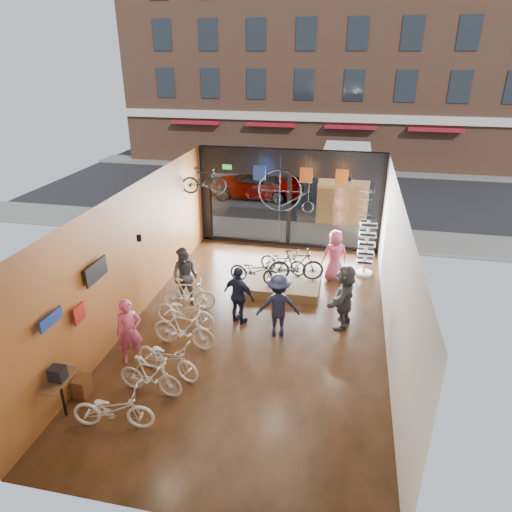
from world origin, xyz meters
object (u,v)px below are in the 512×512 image
(customer_0, at_px, (129,331))
(floor_bike_4, at_px, (185,312))
(floor_bike_2, at_px, (167,358))
(penny_farthing, at_px, (289,193))
(street_car, at_px, (256,182))
(floor_bike_1, at_px, (150,376))
(floor_bike_3, at_px, (184,329))
(display_bike_mid, at_px, (296,265))
(floor_bike_5, at_px, (188,294))
(display_platform, at_px, (283,284))
(hung_bike, at_px, (204,181))
(customer_4, at_px, (335,255))
(floor_bike_0, at_px, (113,409))
(box_truck, at_px, (344,182))
(sunglasses_rack, at_px, (366,249))
(customer_2, at_px, (239,296))
(display_bike_left, at_px, (255,271))
(customer_1, at_px, (185,276))
(customer_3, at_px, (278,305))
(customer_5, at_px, (344,296))
(display_bike_right, at_px, (283,261))

(customer_0, bearing_deg, floor_bike_4, 36.27)
(floor_bike_2, xyz_separation_m, penny_farthing, (1.80, 7.32, 2.03))
(floor_bike_4, bearing_deg, street_car, 10.74)
(floor_bike_1, bearing_deg, floor_bike_2, -5.02)
(floor_bike_3, relative_size, display_bike_mid, 0.99)
(floor_bike_1, xyz_separation_m, floor_bike_5, (-0.42, 3.70, 0.03))
(display_platform, bearing_deg, hung_bike, 148.92)
(display_platform, height_order, customer_4, customer_4)
(floor_bike_0, xyz_separation_m, hung_bike, (-0.69, 8.54, 2.48))
(floor_bike_3, distance_m, customer_4, 5.93)
(floor_bike_1, distance_m, customer_4, 7.53)
(street_car, distance_m, box_truck, 4.66)
(floor_bike_0, bearing_deg, sunglasses_rack, -39.69)
(floor_bike_5, relative_size, display_platform, 0.68)
(box_truck, bearing_deg, hung_bike, -125.08)
(floor_bike_1, distance_m, customer_0, 1.45)
(customer_0, relative_size, customer_4, 0.97)
(customer_2, bearing_deg, floor_bike_1, 92.60)
(display_bike_left, height_order, customer_1, customer_1)
(customer_3, height_order, hung_bike, hung_bike)
(box_truck, relative_size, customer_0, 4.03)
(street_car, height_order, customer_3, customer_3)
(display_platform, distance_m, customer_3, 2.76)
(customer_5, bearing_deg, display_bike_left, -104.36)
(floor_bike_2, bearing_deg, customer_0, 89.23)
(penny_farthing, distance_m, hung_bike, 3.02)
(customer_1, relative_size, hung_bike, 1.14)
(floor_bike_3, distance_m, customer_1, 2.32)
(display_bike_mid, bearing_deg, floor_bike_5, 110.45)
(floor_bike_3, distance_m, display_bike_right, 4.66)
(customer_3, bearing_deg, display_bike_right, -96.87)
(street_car, height_order, hung_bike, hung_bike)
(street_car, relative_size, floor_bike_3, 2.79)
(street_car, height_order, customer_2, customer_2)
(customer_2, xyz_separation_m, customer_5, (2.87, 0.44, 0.06))
(customer_1, bearing_deg, hung_bike, 107.78)
(floor_bike_2, distance_m, customer_1, 3.44)
(floor_bike_3, xyz_separation_m, penny_farthing, (1.80, 6.17, 1.97))
(customer_3, relative_size, customer_5, 0.97)
(street_car, bearing_deg, display_bike_right, 17.08)
(display_platform, bearing_deg, display_bike_left, -154.56)
(floor_bike_3, bearing_deg, floor_bike_0, 178.32)
(display_bike_left, bearing_deg, floor_bike_2, 173.05)
(floor_bike_5, height_order, customer_1, customer_1)
(display_platform, bearing_deg, floor_bike_1, -111.13)
(box_truck, height_order, floor_bike_0, box_truck)
(floor_bike_0, xyz_separation_m, floor_bike_4, (0.14, 3.85, 0.03))
(penny_farthing, bearing_deg, floor_bike_0, -103.87)
(floor_bike_3, xyz_separation_m, floor_bike_5, (-0.54, 1.86, -0.04))
(display_platform, relative_size, hung_bike, 1.52)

